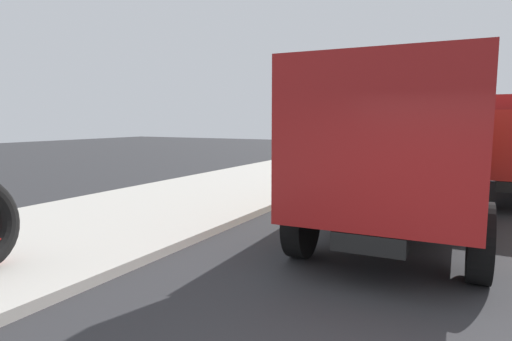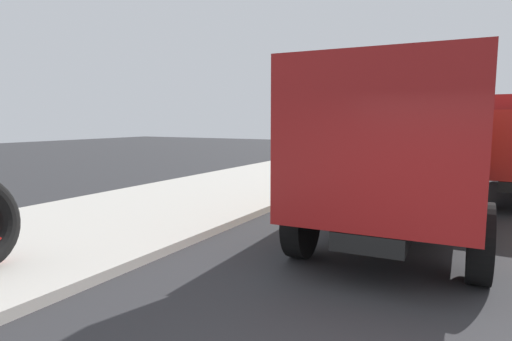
# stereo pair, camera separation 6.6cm
# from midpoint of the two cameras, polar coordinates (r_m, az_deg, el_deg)

# --- Properties ---
(dump_truck_orange) EXTENTS (7.09, 3.02, 3.00)m
(dump_truck_orange) POSITION_cam_midpoint_polar(r_m,az_deg,el_deg) (8.35, 19.70, 2.63)
(dump_truck_orange) COLOR orange
(dump_truck_orange) RESTS_ON ground
(dump_truck_green) EXTENTS (7.02, 2.85, 3.00)m
(dump_truck_green) POSITION_cam_midpoint_polar(r_m,az_deg,el_deg) (25.27, 26.96, 4.83)
(dump_truck_green) COLOR #237033
(dump_truck_green) RESTS_ON ground
(dump_truck_gray) EXTENTS (7.06, 2.94, 3.00)m
(dump_truck_gray) POSITION_cam_midpoint_polar(r_m,az_deg,el_deg) (31.59, 26.33, 5.12)
(dump_truck_gray) COLOR slate
(dump_truck_gray) RESTS_ON ground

